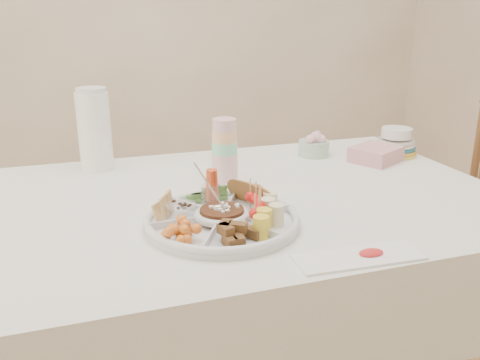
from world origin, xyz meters
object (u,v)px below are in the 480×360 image
object	(u,v)px
chair	(451,211)
plate_stack	(396,142)
thermos	(94,129)
party_tray	(222,217)
dining_table	(243,309)

from	to	relation	value
chair	plate_stack	world-z (taller)	chair
thermos	chair	bearing A→B (deg)	-5.42
party_tray	thermos	xyz separation A→B (m)	(-0.26, 0.59, 0.12)
chair	party_tray	bearing A→B (deg)	-143.11
chair	party_tray	xyz separation A→B (m)	(-1.12, -0.46, 0.30)
dining_table	chair	world-z (taller)	chair
thermos	plate_stack	xyz separation A→B (m)	(1.06, -0.16, -0.09)
party_tray	dining_table	bearing A→B (deg)	57.88
dining_table	party_tray	xyz separation A→B (m)	(-0.12, -0.19, 0.40)
chair	thermos	world-z (taller)	thermos
thermos	dining_table	bearing A→B (deg)	-45.97
thermos	party_tray	bearing A→B (deg)	-65.74
party_tray	plate_stack	size ratio (longest dim) A/B	2.44
chair	plate_stack	distance (m)	0.46
party_tray	thermos	distance (m)	0.65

